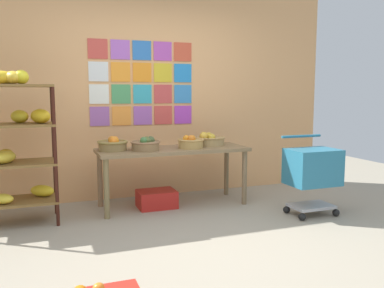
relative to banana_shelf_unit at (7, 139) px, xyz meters
name	(u,v)px	position (x,y,z in m)	size (l,w,h in m)	color
ground	(201,243)	(1.63, -1.19, -0.88)	(9.69, 9.69, 0.00)	#9D937F
back_wall_with_art	(147,88)	(1.63, 0.69, 0.52)	(5.14, 0.07, 2.81)	#E4A467
banana_shelf_unit	(7,139)	(0.00, 0.00, 0.00)	(1.03, 0.58, 1.57)	#39160E
display_table	(173,155)	(1.78, 0.09, -0.27)	(1.78, 0.63, 0.70)	olive
fruit_basket_left	(146,144)	(1.44, 0.03, -0.12)	(0.34, 0.34, 0.16)	olive
fruit_basket_back_left	(191,142)	(1.99, 0.03, -0.12)	(0.31, 0.31, 0.16)	tan
fruit_basket_centre	(210,140)	(2.30, 0.18, -0.12)	(0.38, 0.38, 0.18)	tan
fruit_basket_right	(113,144)	(1.09, 0.14, -0.11)	(0.34, 0.34, 0.16)	olive
produce_crate_under_table	(157,199)	(1.58, 0.08, -0.78)	(0.44, 0.33, 0.20)	red
shopping_cart	(312,170)	(3.11, -0.81, -0.37)	(0.54, 0.44, 0.87)	black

